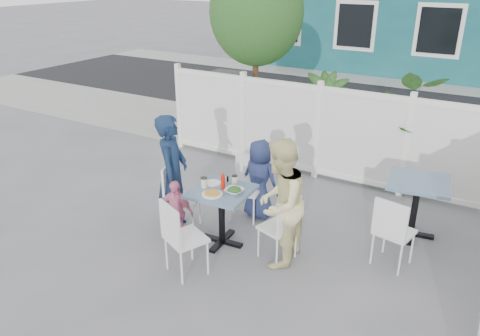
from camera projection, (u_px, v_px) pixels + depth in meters
The scene contains 28 objects.
ground at pixel (240, 237), 6.32m from camera, with size 80.00×80.00×0.00m, color slate.
near_sidewalk at pixel (337, 150), 9.33m from camera, with size 24.00×2.60×0.01m, color gray.
street at pixel (385, 107), 12.26m from camera, with size 24.00×5.00×0.01m, color black.
far_sidewalk at pixel (411, 83), 14.71m from camera, with size 24.00×1.60×0.01m, color gray.
fence_back at pixel (318, 134), 7.87m from camera, with size 5.86×0.08×1.60m.
tree at pixel (256, 13), 8.66m from camera, with size 1.80×1.62×3.59m.
utility_cabinet at pixel (227, 101), 10.52m from camera, with size 0.64×0.46×1.19m, color gold.
potted_shrub_a at pixel (322, 119), 8.50m from camera, with size 0.92×0.92×1.65m, color #22461A.
potted_shrub_b at pixel (409, 134), 7.68m from camera, with size 1.53×1.33×1.70m, color #22461A.
main_table at pixel (222, 202), 5.97m from camera, with size 0.78×0.78×0.77m.
spare_table at pixel (417, 193), 6.14m from camera, with size 0.87×0.87×0.81m.
chair_left at pixel (177, 192), 6.32m from camera, with size 0.55×0.56×0.96m.
chair_right at pixel (282, 224), 5.65m from camera, with size 0.48×0.49×0.87m.
chair_back at pixel (247, 182), 6.69m from camera, with size 0.49×0.48×0.91m.
chair_near at pixel (179, 234), 5.36m from camera, with size 0.56×0.55×0.95m.
chair_spare at pixel (392, 228), 5.51m from camera, with size 0.48×0.47×0.92m.
man at pixel (173, 173), 6.27m from camera, with size 0.60×0.39×1.63m, color #132543.
woman at pixel (280, 204), 5.51m from camera, with size 0.77×0.60×1.59m, color #E0D151.
boy at pixel (259, 179), 6.65m from camera, with size 0.57×0.37×1.17m, color navy.
toddler at pixel (176, 211), 6.09m from camera, with size 0.51×0.21×0.87m, color pink.
plate_main at pixel (212, 194), 5.77m from camera, with size 0.26×0.26×0.02m, color white.
plate_side at pixel (213, 183), 6.08m from camera, with size 0.21×0.21×0.01m, color white.
salad_bowl at pixel (234, 191), 5.81m from camera, with size 0.22×0.22×0.06m, color white.
coffee_cup_a at pixel (204, 183), 5.95m from camera, with size 0.08×0.08×0.12m, color beige.
coffee_cup_b at pixel (235, 180), 6.04m from camera, with size 0.07×0.07×0.11m, color beige.
ketchup_bottle at pixel (223, 182), 5.90m from camera, with size 0.06×0.06×0.18m, color red.
salt_shaker at pixel (225, 179), 6.10m from camera, with size 0.03×0.03×0.07m, color white.
pepper_shaker at pixel (227, 179), 6.13m from camera, with size 0.03×0.03×0.07m, color black.
Camera 1 is at (2.77, -4.69, 3.36)m, focal length 35.00 mm.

